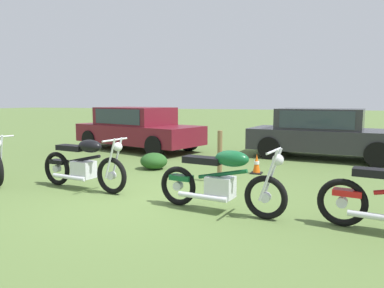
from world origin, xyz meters
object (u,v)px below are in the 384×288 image
Objects in this scene: motorcycle_green at (221,181)px; fence_post_wooden at (220,157)px; traffic_cone at (257,165)px; motorcycle_black at (83,164)px; shrub_low at (154,161)px; car_charcoal at (323,131)px; car_burgundy at (137,126)px.

fence_post_wooden is at bearing 114.90° from motorcycle_green.
traffic_cone is at bearing 63.57° from fence_post_wooden.
motorcycle_black reaches higher than shrub_low.
motorcycle_green is 2.02m from fence_post_wooden.
motorcycle_green is at bearing -0.63° from motorcycle_black.
motorcycle_green is at bearing -95.96° from car_charcoal.
traffic_cone is (2.45, 0.31, 0.01)m from shrub_low.
car_burgundy is 5.89m from car_charcoal.
fence_post_wooden is (1.89, -0.81, 0.33)m from shrub_low.
fence_post_wooden reaches higher than motorcycle_green.
motorcycle_black is 1.94× the size of fence_post_wooden.
car_burgundy is 5.47m from fence_post_wooden.
fence_post_wooden is (3.96, -3.76, -0.27)m from car_burgundy.
car_charcoal is 4.09× the size of fence_post_wooden.
motorcycle_green is 3.10× the size of shrub_low.
shrub_low is at bearing -38.39° from car_burgundy.
car_charcoal is 9.39× the size of traffic_cone.
traffic_cone is (-1.37, -2.89, -0.59)m from car_charcoal.
motorcycle_black is 2.83m from motorcycle_green.
shrub_low is 0.63× the size of fence_post_wooden.
car_burgundy reaches higher than fence_post_wooden.
car_burgundy is 1.09× the size of car_charcoal.
motorcycle_black is 0.47× the size of car_charcoal.
shrub_low is (2.07, -2.96, -0.60)m from car_burgundy.
fence_post_wooden reaches higher than traffic_cone.
car_charcoal is 5.01m from shrub_low.
car_charcoal is 3.25m from traffic_cone.
motorcycle_black is 3.10× the size of shrub_low.
traffic_cone is 1.29m from fence_post_wooden.
motorcycle_green is 0.43× the size of car_burgundy.
car_charcoal is (1.36, 5.94, 0.32)m from motorcycle_green.
fence_post_wooden is at bearing -23.12° from shrub_low.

